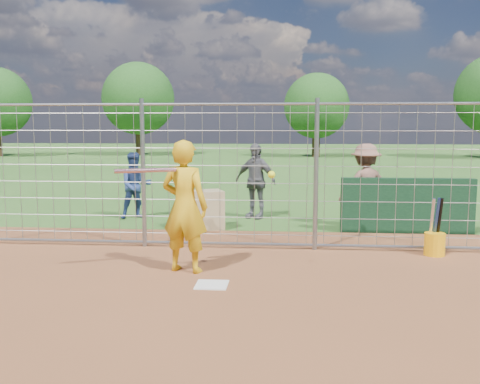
# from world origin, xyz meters

# --- Properties ---
(ground) EXTENTS (100.00, 100.00, 0.00)m
(ground) POSITION_xyz_m (0.00, 0.00, 0.00)
(ground) COLOR #2D591E
(ground) RESTS_ON ground
(home_plate) EXTENTS (0.43, 0.43, 0.02)m
(home_plate) POSITION_xyz_m (0.00, -0.20, 0.01)
(home_plate) COLOR silver
(home_plate) RESTS_ON ground
(dugout_wall) EXTENTS (2.60, 0.20, 1.10)m
(dugout_wall) POSITION_xyz_m (3.40, 3.60, 0.55)
(dugout_wall) COLOR #11381E
(dugout_wall) RESTS_ON ground
(batter) EXTENTS (0.81, 0.63, 1.94)m
(batter) POSITION_xyz_m (-0.48, 0.46, 0.97)
(batter) COLOR gold
(batter) RESTS_ON ground
(bystander_a) EXTENTS (0.92, 0.85, 1.52)m
(bystander_a) POSITION_xyz_m (-2.42, 4.76, 0.76)
(bystander_a) COLOR navy
(bystander_a) RESTS_ON ground
(bystander_b) EXTENTS (1.09, 0.81, 1.73)m
(bystander_b) POSITION_xyz_m (0.30, 5.05, 0.86)
(bystander_b) COLOR #555559
(bystander_b) RESTS_ON ground
(bystander_c) EXTENTS (1.28, 0.98, 1.76)m
(bystander_c) POSITION_xyz_m (2.65, 4.14, 0.88)
(bystander_c) COLOR brown
(bystander_c) RESTS_ON ground
(equipment_bin) EXTENTS (0.95, 0.81, 0.80)m
(equipment_bin) POSITION_xyz_m (-0.71, 3.65, 0.40)
(equipment_bin) COLOR tan
(equipment_bin) RESTS_ON ground
(equipment_in_play) EXTENTS (2.21, 0.41, 0.14)m
(equipment_in_play) POSITION_xyz_m (-0.54, 0.19, 1.51)
(equipment_in_play) COLOR silver
(equipment_in_play) RESTS_ON ground
(bucket_with_bats) EXTENTS (0.34, 0.36, 0.97)m
(bucket_with_bats) POSITION_xyz_m (3.45, 1.76, 0.25)
(bucket_with_bats) COLOR #FFAE0D
(bucket_with_bats) RESTS_ON ground
(backstop_fence) EXTENTS (9.08, 0.08, 2.60)m
(backstop_fence) POSITION_xyz_m (0.00, 2.00, 1.26)
(backstop_fence) COLOR gray
(backstop_fence) RESTS_ON ground
(tree_line) EXTENTS (44.66, 6.72, 6.48)m
(tree_line) POSITION_xyz_m (3.13, 28.13, 3.71)
(tree_line) COLOR #3F2B19
(tree_line) RESTS_ON ground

